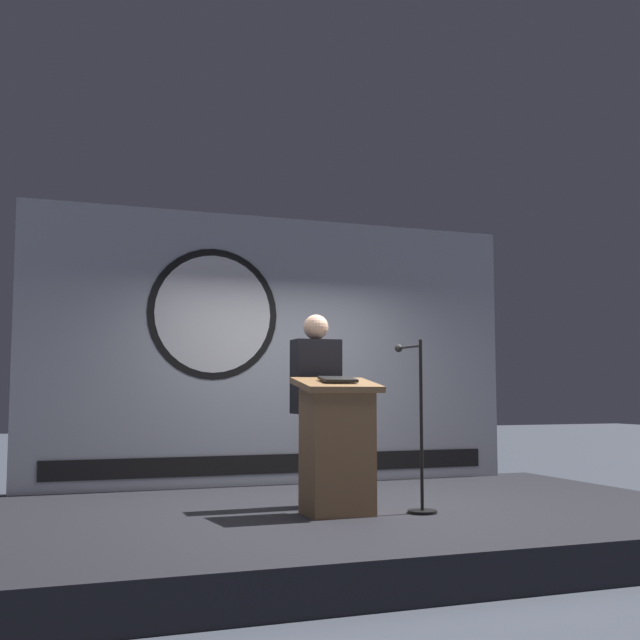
{
  "coord_description": "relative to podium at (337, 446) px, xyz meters",
  "views": [
    {
      "loc": [
        -2.51,
        -6.31,
        1.28
      ],
      "look_at": [
        -0.17,
        0.07,
        1.9
      ],
      "focal_mm": 44.45,
      "sensor_mm": 36.0,
      "label": 1
    }
  ],
  "objects": [
    {
      "name": "ground_plane",
      "position": [
        0.17,
        0.33,
        -0.84
      ],
      "size": [
        40.0,
        40.0,
        0.0
      ],
      "primitive_type": "plane",
      "color": "#383D47"
    },
    {
      "name": "podium",
      "position": [
        0.0,
        0.0,
        0.0
      ],
      "size": [
        0.64,
        0.5,
        1.11
      ],
      "color": "olive",
      "rests_on": "stage_platform"
    },
    {
      "name": "speaker_person",
      "position": [
        -0.01,
        0.48,
        0.3
      ],
      "size": [
        0.4,
        0.26,
        1.65
      ],
      "color": "black",
      "rests_on": "stage_platform"
    },
    {
      "name": "banner_display",
      "position": [
        0.15,
        2.18,
        0.89
      ],
      "size": [
        5.37,
        0.12,
        2.87
      ],
      "color": "#B2B7C1",
      "rests_on": "stage_platform"
    },
    {
      "name": "stage_platform",
      "position": [
        0.17,
        0.33,
        -0.69
      ],
      "size": [
        6.4,
        4.0,
        0.3
      ],
      "primitive_type": "cube",
      "color": "black",
      "rests_on": "ground"
    },
    {
      "name": "microphone_stand",
      "position": [
        0.68,
        -0.09,
        -0.05
      ],
      "size": [
        0.24,
        0.57,
        1.41
      ],
      "color": "black",
      "rests_on": "stage_platform"
    }
  ]
}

